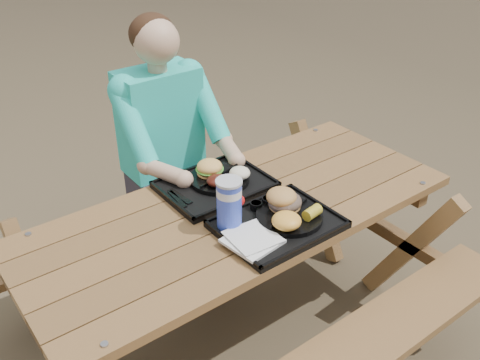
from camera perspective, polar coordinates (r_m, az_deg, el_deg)
ground at (r=2.67m, az=0.00°, el=-16.42°), size 60.00×60.00×0.00m
picnic_table at (r=2.41m, az=0.00°, el=-10.37°), size 1.80×1.49×0.75m
tray_near at (r=2.07m, az=4.02°, el=-4.81°), size 0.45×0.35×0.02m
tray_far at (r=2.30m, az=-2.65°, el=-0.62°), size 0.45×0.35×0.02m
plate_near at (r=2.08m, az=5.28°, el=-3.89°), size 0.26×0.26×0.02m
plate_far at (r=2.31m, az=-2.19°, el=0.14°), size 0.26×0.26×0.02m
napkin_stack at (r=1.95m, az=1.33°, el=-6.42°), size 0.20×0.20×0.02m
soda_cup at (r=1.99m, az=-1.16°, el=-2.66°), size 0.09×0.09×0.19m
condiment_bbq at (r=2.13m, az=1.73°, el=-2.75°), size 0.05×0.05×0.03m
condiment_mustard at (r=2.15m, az=3.10°, el=-2.30°), size 0.06×0.06×0.03m
sandwich at (r=2.08m, az=4.85°, el=-1.44°), size 0.13×0.13×0.13m
mac_cheese at (r=1.99m, az=4.99°, el=-4.35°), size 0.11×0.11×0.06m
corn_cob at (r=2.06m, az=7.72°, el=-3.45°), size 0.09×0.09×0.04m
cutlery_far at (r=2.22m, az=-6.41°, el=-1.75°), size 0.04×0.14×0.01m
burger at (r=2.31m, az=-3.27°, el=1.75°), size 0.11×0.11×0.10m
baked_beans at (r=2.24m, az=-2.43°, el=-0.06°), size 0.09×0.09×0.04m
potato_salad at (r=2.28m, az=-0.04°, el=0.75°), size 0.09×0.09×0.05m
diner at (r=2.74m, az=-7.97°, el=1.77°), size 0.48×0.84×1.28m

